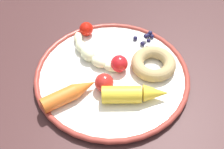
{
  "coord_description": "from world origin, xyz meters",
  "views": [
    {
      "loc": [
        0.29,
        -0.33,
        1.28
      ],
      "look_at": [
        -0.05,
        -0.02,
        0.75
      ],
      "focal_mm": 49.69,
      "sensor_mm": 36.0,
      "label": 1
    }
  ],
  "objects_px": {
    "dining_table": "(132,106)",
    "donut": "(152,63)",
    "blueberry_pile": "(146,38)",
    "plate": "(112,75)",
    "carrot_orange": "(70,94)",
    "banana": "(90,54)",
    "tomato_near": "(120,63)",
    "tomato_far": "(86,29)",
    "carrot_yellow": "(135,95)",
    "tomato_mid": "(104,83)"
  },
  "relations": [
    {
      "from": "donut",
      "to": "tomato_far",
      "type": "height_order",
      "value": "tomato_far"
    },
    {
      "from": "tomato_near",
      "to": "tomato_mid",
      "type": "height_order",
      "value": "tomato_mid"
    },
    {
      "from": "plate",
      "to": "tomato_far",
      "type": "xyz_separation_m",
      "value": [
        -0.14,
        0.04,
        0.02
      ]
    },
    {
      "from": "carrot_yellow",
      "to": "blueberry_pile",
      "type": "relative_size",
      "value": 2.34
    },
    {
      "from": "carrot_orange",
      "to": "tomato_mid",
      "type": "distance_m",
      "value": 0.08
    },
    {
      "from": "carrot_yellow",
      "to": "blueberry_pile",
      "type": "bearing_deg",
      "value": 126.11
    },
    {
      "from": "tomato_near",
      "to": "carrot_orange",
      "type": "bearing_deg",
      "value": -94.18
    },
    {
      "from": "carrot_yellow",
      "to": "tomato_mid",
      "type": "bearing_deg",
      "value": -157.64
    },
    {
      "from": "dining_table",
      "to": "tomato_mid",
      "type": "bearing_deg",
      "value": -115.66
    },
    {
      "from": "carrot_yellow",
      "to": "blueberry_pile",
      "type": "distance_m",
      "value": 0.19
    },
    {
      "from": "plate",
      "to": "blueberry_pile",
      "type": "bearing_deg",
      "value": 101.15
    },
    {
      "from": "donut",
      "to": "tomato_far",
      "type": "xyz_separation_m",
      "value": [
        -0.19,
        -0.04,
        0.0
      ]
    },
    {
      "from": "banana",
      "to": "tomato_near",
      "type": "xyz_separation_m",
      "value": [
        0.07,
        0.03,
        0.01
      ]
    },
    {
      "from": "dining_table",
      "to": "donut",
      "type": "bearing_deg",
      "value": 94.27
    },
    {
      "from": "donut",
      "to": "blueberry_pile",
      "type": "distance_m",
      "value": 0.09
    },
    {
      "from": "banana",
      "to": "tomato_mid",
      "type": "xyz_separation_m",
      "value": [
        0.09,
        -0.04,
        0.01
      ]
    },
    {
      "from": "dining_table",
      "to": "banana",
      "type": "relative_size",
      "value": 6.62
    },
    {
      "from": "banana",
      "to": "tomato_mid",
      "type": "distance_m",
      "value": 0.1
    },
    {
      "from": "dining_table",
      "to": "tomato_far",
      "type": "xyz_separation_m",
      "value": [
        -0.19,
        0.02,
        0.11
      ]
    },
    {
      "from": "tomato_near",
      "to": "plate",
      "type": "bearing_deg",
      "value": -89.46
    },
    {
      "from": "banana",
      "to": "carrot_yellow",
      "type": "relative_size",
      "value": 1.37
    },
    {
      "from": "donut",
      "to": "tomato_far",
      "type": "relative_size",
      "value": 2.94
    },
    {
      "from": "banana",
      "to": "tomato_far",
      "type": "distance_m",
      "value": 0.08
    },
    {
      "from": "dining_table",
      "to": "tomato_far",
      "type": "bearing_deg",
      "value": 173.41
    },
    {
      "from": "donut",
      "to": "blueberry_pile",
      "type": "height_order",
      "value": "donut"
    },
    {
      "from": "tomato_near",
      "to": "banana",
      "type": "bearing_deg",
      "value": -160.85
    },
    {
      "from": "dining_table",
      "to": "donut",
      "type": "height_order",
      "value": "donut"
    },
    {
      "from": "banana",
      "to": "donut",
      "type": "bearing_deg",
      "value": 35.51
    },
    {
      "from": "tomato_far",
      "to": "carrot_orange",
      "type": "bearing_deg",
      "value": -49.14
    },
    {
      "from": "plate",
      "to": "banana",
      "type": "bearing_deg",
      "value": -179.24
    },
    {
      "from": "carrot_orange",
      "to": "tomato_mid",
      "type": "height_order",
      "value": "tomato_mid"
    },
    {
      "from": "carrot_orange",
      "to": "blueberry_pile",
      "type": "xyz_separation_m",
      "value": [
        -0.02,
        0.25,
        -0.01
      ]
    },
    {
      "from": "plate",
      "to": "tomato_near",
      "type": "height_order",
      "value": "tomato_near"
    },
    {
      "from": "carrot_orange",
      "to": "tomato_far",
      "type": "height_order",
      "value": "tomato_far"
    },
    {
      "from": "tomato_mid",
      "to": "dining_table",
      "type": "bearing_deg",
      "value": 64.34
    },
    {
      "from": "tomato_mid",
      "to": "carrot_yellow",
      "type": "bearing_deg",
      "value": 22.36
    },
    {
      "from": "plate",
      "to": "banana",
      "type": "xyz_separation_m",
      "value": [
        -0.07,
        -0.0,
        0.02
      ]
    },
    {
      "from": "carrot_orange",
      "to": "tomato_near",
      "type": "height_order",
      "value": "tomato_near"
    },
    {
      "from": "dining_table",
      "to": "blueberry_pile",
      "type": "bearing_deg",
      "value": 122.89
    },
    {
      "from": "donut",
      "to": "blueberry_pile",
      "type": "xyz_separation_m",
      "value": [
        -0.07,
        0.06,
        -0.01
      ]
    },
    {
      "from": "donut",
      "to": "tomato_near",
      "type": "distance_m",
      "value": 0.07
    },
    {
      "from": "blueberry_pile",
      "to": "plate",
      "type": "bearing_deg",
      "value": -78.85
    },
    {
      "from": "carrot_orange",
      "to": "tomato_far",
      "type": "bearing_deg",
      "value": 130.86
    },
    {
      "from": "blueberry_pile",
      "to": "tomato_far",
      "type": "relative_size",
      "value": 1.55
    },
    {
      "from": "plate",
      "to": "carrot_yellow",
      "type": "bearing_deg",
      "value": -8.8
    },
    {
      "from": "banana",
      "to": "tomato_near",
      "type": "distance_m",
      "value": 0.08
    },
    {
      "from": "plate",
      "to": "banana",
      "type": "distance_m",
      "value": 0.08
    },
    {
      "from": "banana",
      "to": "carrot_orange",
      "type": "xyz_separation_m",
      "value": [
        0.06,
        -0.11,
        0.0
      ]
    },
    {
      "from": "plate",
      "to": "tomato_near",
      "type": "relative_size",
      "value": 8.91
    },
    {
      "from": "plate",
      "to": "carrot_orange",
      "type": "distance_m",
      "value": 0.11
    }
  ]
}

